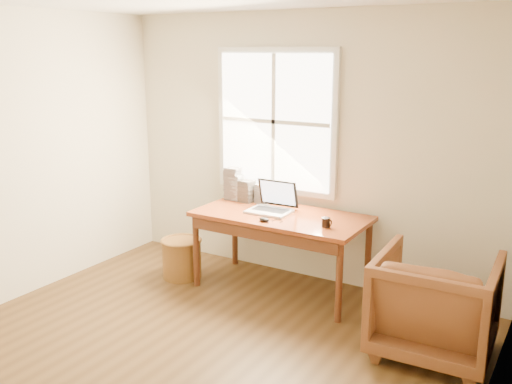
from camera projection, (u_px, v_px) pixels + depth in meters
room_shell at (161, 191)px, 3.80m from camera, size 4.04×4.54×2.64m
desk at (281, 216)px, 5.29m from camera, size 1.60×0.80×0.04m
armchair at (435, 304)px, 4.23m from camera, size 0.88×0.90×0.79m
wicker_stool at (182, 259)px, 5.73m from camera, size 0.49×0.49×0.38m
laptop at (269, 199)px, 5.30m from camera, size 0.37×0.39×0.27m
mouse at (264, 219)px, 5.06m from camera, size 0.12×0.08×0.04m
coffee_mug at (326, 222)px, 4.90m from camera, size 0.09×0.09×0.08m
cd_stack_a at (236, 187)px, 5.76m from camera, size 0.14×0.13×0.26m
cd_stack_b at (247, 191)px, 5.69m from camera, size 0.16×0.14×0.22m
cd_stack_c at (233, 184)px, 5.77m from camera, size 0.15×0.13×0.33m
cd_stack_d at (264, 194)px, 5.65m from camera, size 0.18×0.17×0.19m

